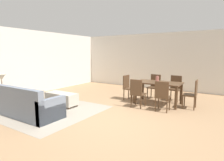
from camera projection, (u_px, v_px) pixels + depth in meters
The scene contains 16 objects.
ground_plane at pixel (106, 119), 4.98m from camera, with size 10.80×10.80×0.00m, color #9E7A56.
wall_back at pixel (165, 61), 8.96m from camera, with size 9.00×0.12×2.70m, color silver.
wall_left at pixel (21, 63), 7.58m from camera, with size 0.12×11.00×2.70m, color silver.
area_rug at pixel (48, 110), 5.76m from camera, with size 3.00×2.80×0.01m, color gray.
couch at pixel (28, 106), 5.16m from camera, with size 1.94×0.85×0.86m.
ottoman_table at pixel (62, 98), 6.23m from camera, with size 1.12×0.47×0.43m.
side_table at pixel (3, 95), 5.80m from camera, with size 0.40×0.40×0.57m.
table_lamp at pixel (1, 78), 5.72m from camera, with size 0.26×0.26×0.53m.
dining_table at pixel (158, 85), 6.39m from camera, with size 1.53×0.86×0.76m.
dining_chair_near_left at pixel (137, 92), 5.96m from camera, with size 0.40×0.40×0.92m.
dining_chair_near_right at pixel (162, 95), 5.55m from camera, with size 0.42×0.42×0.92m.
dining_chair_far_left at pixel (155, 85), 7.25m from camera, with size 0.43×0.43×0.92m.
dining_chair_far_right at pixel (175, 87), 6.87m from camera, with size 0.42×0.42×0.92m.
dining_chair_head_east at pixel (193, 92), 5.84m from camera, with size 0.41×0.41×0.92m.
dining_chair_head_west at pixel (128, 86), 6.99m from camera, with size 0.43×0.43×0.92m.
vase_centerpiece at pixel (157, 79), 6.38m from camera, with size 0.11×0.11×0.20m, color #B26659.
Camera 1 is at (2.68, -3.96, 1.73)m, focal length 30.01 mm.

